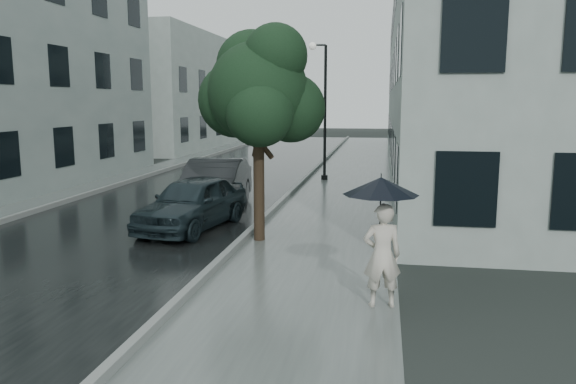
% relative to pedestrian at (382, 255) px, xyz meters
% --- Properties ---
extents(ground, '(120.00, 120.00, 0.00)m').
position_rel_pedestrian_xyz_m(ground, '(-1.70, 1.00, -0.86)').
color(ground, black).
rests_on(ground, ground).
extents(sidewalk, '(3.50, 60.00, 0.01)m').
position_rel_pedestrian_xyz_m(sidewalk, '(-1.45, 13.00, -0.86)').
color(sidewalk, slate).
rests_on(sidewalk, ground).
extents(kerb_near, '(0.15, 60.00, 0.15)m').
position_rel_pedestrian_xyz_m(kerb_near, '(-3.27, 13.00, -0.79)').
color(kerb_near, slate).
rests_on(kerb_near, ground).
extents(asphalt_road, '(6.85, 60.00, 0.00)m').
position_rel_pedestrian_xyz_m(asphalt_road, '(-6.78, 13.00, -0.86)').
color(asphalt_road, black).
rests_on(asphalt_road, ground).
extents(kerb_far, '(0.15, 60.00, 0.15)m').
position_rel_pedestrian_xyz_m(kerb_far, '(-10.27, 13.00, -0.79)').
color(kerb_far, slate).
rests_on(kerb_far, ground).
extents(sidewalk_far, '(1.70, 60.00, 0.01)m').
position_rel_pedestrian_xyz_m(sidewalk_far, '(-11.20, 13.00, -0.86)').
color(sidewalk_far, '#4C5451').
rests_on(sidewalk_far, ground).
extents(building_near, '(7.02, 36.00, 9.00)m').
position_rel_pedestrian_xyz_m(building_near, '(3.77, 20.50, 3.64)').
color(building_near, '#93A09A').
rests_on(building_near, ground).
extents(building_far_b, '(7.02, 18.00, 8.00)m').
position_rel_pedestrian_xyz_m(building_far_b, '(-15.47, 31.00, 3.14)').
color(building_far_b, '#93A09A').
rests_on(building_far_b, ground).
extents(pedestrian, '(0.69, 0.52, 1.71)m').
position_rel_pedestrian_xyz_m(pedestrian, '(0.00, 0.00, 0.00)').
color(pedestrian, beige).
rests_on(pedestrian, sidewalk).
extents(umbrella, '(1.51, 1.51, 1.24)m').
position_rel_pedestrian_xyz_m(umbrella, '(-0.05, -0.01, 1.13)').
color(umbrella, black).
rests_on(umbrella, ground).
extents(street_tree, '(3.08, 2.79, 5.05)m').
position_rel_pedestrian_xyz_m(street_tree, '(-2.92, 4.09, 2.68)').
color(street_tree, '#332619').
rests_on(street_tree, ground).
extents(lamp_post, '(0.83, 0.42, 5.71)m').
position_rel_pedestrian_xyz_m(lamp_post, '(-2.63, 14.75, 2.38)').
color(lamp_post, black).
rests_on(lamp_post, ground).
extents(car_near, '(2.30, 4.28, 1.38)m').
position_rel_pedestrian_xyz_m(car_near, '(-4.91, 4.90, -0.16)').
color(car_near, '#19262B').
rests_on(car_near, ground).
extents(car_far, '(2.04, 4.79, 1.54)m').
position_rel_pedestrian_xyz_m(car_far, '(-5.13, 7.56, -0.09)').
color(car_far, '#222426').
rests_on(car_far, ground).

